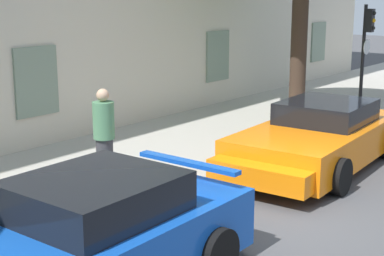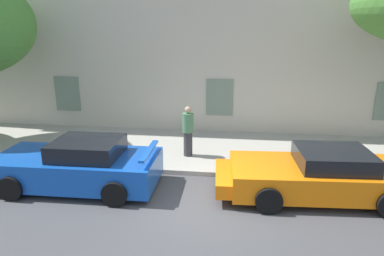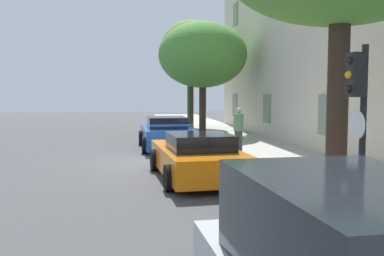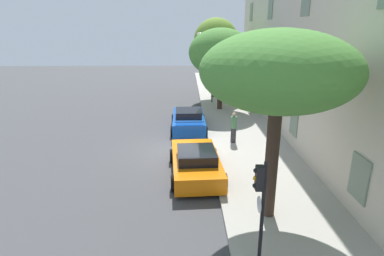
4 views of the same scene
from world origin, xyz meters
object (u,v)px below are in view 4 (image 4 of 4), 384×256
(pedestrian_admiring, at_px, (234,127))
(sportscar_red_lead, at_px, (188,120))
(tree_far_end, at_px, (279,72))
(street_lamp, at_px, (208,54))
(traffic_light, at_px, (260,196))
(sportscar_yellow_flank, at_px, (195,161))
(tree_midblock, at_px, (216,41))
(tree_near_kerb, at_px, (221,53))

(pedestrian_admiring, bearing_deg, sportscar_red_lead, -139.94)
(sportscar_red_lead, bearing_deg, tree_far_end, 14.59)
(tree_far_end, distance_m, pedestrian_admiring, 8.32)
(tree_far_end, bearing_deg, street_lamp, -176.72)
(tree_far_end, distance_m, traffic_light, 3.82)
(tree_far_end, bearing_deg, sportscar_yellow_flank, -146.56)
(sportscar_red_lead, bearing_deg, tree_midblock, 165.19)
(sportscar_yellow_flank, xyz_separation_m, pedestrian_admiring, (-3.65, 2.23, 0.43))
(pedestrian_admiring, bearing_deg, tree_near_kerb, 179.89)
(sportscar_yellow_flank, xyz_separation_m, tree_far_end, (3.64, 2.40, 4.44))
(street_lamp, bearing_deg, tree_far_end, 3.28)
(sportscar_yellow_flank, xyz_separation_m, tree_midblock, (-16.19, 2.26, 4.62))
(sportscar_yellow_flank, relative_size, tree_far_end, 0.83)
(tree_near_kerb, relative_size, traffic_light, 2.06)
(tree_midblock, relative_size, street_lamp, 1.18)
(sportscar_yellow_flank, height_order, tree_far_end, tree_far_end)
(tree_near_kerb, height_order, tree_far_end, tree_far_end)
(tree_near_kerb, xyz_separation_m, traffic_light, (17.50, -0.75, -2.31))
(tree_near_kerb, xyz_separation_m, pedestrian_admiring, (7.83, -0.01, -3.47))
(sportscar_red_lead, distance_m, traffic_light, 12.85)
(pedestrian_admiring, bearing_deg, sportscar_yellow_flank, -31.45)
(tree_midblock, height_order, street_lamp, tree_midblock)
(street_lamp, bearing_deg, sportscar_red_lead, -12.97)
(tree_midblock, height_order, pedestrian_admiring, tree_midblock)
(traffic_light, xyz_separation_m, pedestrian_admiring, (-9.67, 0.73, -1.17))
(sportscar_yellow_flank, relative_size, tree_midblock, 0.73)
(tree_near_kerb, relative_size, street_lamp, 1.04)
(sportscar_red_lead, bearing_deg, pedestrian_admiring, 40.06)
(tree_far_end, bearing_deg, pedestrian_admiring, -178.64)
(pedestrian_admiring, bearing_deg, tree_far_end, 1.36)
(tree_midblock, relative_size, pedestrian_admiring, 4.08)
(sportscar_yellow_flank, bearing_deg, traffic_light, 13.97)
(tree_far_end, relative_size, traffic_light, 2.06)
(tree_midblock, xyz_separation_m, traffic_light, (22.21, -0.77, -3.02))
(tree_near_kerb, distance_m, street_lamp, 2.54)
(tree_midblock, bearing_deg, sportscar_yellow_flank, -7.96)
(sportscar_red_lead, relative_size, tree_midblock, 0.71)
(street_lamp, xyz_separation_m, pedestrian_admiring, (10.21, 0.83, -3.20))
(sportscar_red_lead, relative_size, pedestrian_admiring, 2.88)
(street_lamp, bearing_deg, traffic_light, 0.28)
(traffic_light, bearing_deg, sportscar_yellow_flank, -166.03)
(sportscar_red_lead, height_order, pedestrian_admiring, pedestrian_admiring)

